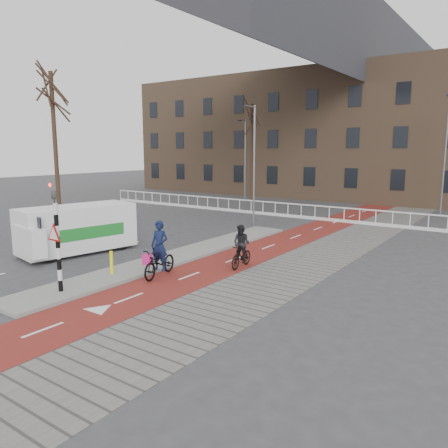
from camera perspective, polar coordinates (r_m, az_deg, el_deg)
The scene contains 16 objects.
ground at distance 16.06m, azimuth -13.35°, elevation -7.44°, with size 120.00×120.00×0.00m, color #38383A.
bike_lane at distance 22.97m, azimuth 8.24°, elevation -2.06°, with size 2.50×60.00×0.01m, color maroon.
sidewalk at distance 21.89m, azimuth 14.80°, elevation -2.88°, with size 3.00×60.00×0.01m, color slate.
curb_island at distance 19.26m, azimuth -5.84°, elevation -4.15°, with size 1.80×16.00×0.12m, color gray.
traffic_signal at distance 14.86m, azimuth -21.02°, elevation -1.32°, with size 0.80×0.80×3.68m.
bollard at distance 16.71m, azimuth -14.48°, elevation -4.87°, with size 0.12×0.12×0.85m, color #FCFD0E.
cyclist_near at distance 16.30m, azimuth -8.39°, elevation -4.41°, with size 1.12×2.13×2.09m.
cyclist_far at distance 17.35m, azimuth 2.29°, elevation -3.41°, with size 0.76×1.60×1.72m.
van at distance 20.85m, azimuth -18.65°, elevation -0.53°, with size 2.91×5.30×2.16m.
railing at distance 32.07m, azimuth 3.55°, elevation 1.93°, with size 28.00×0.10×0.99m.
townhouse_row at distance 44.67m, azimuth 16.35°, elevation 13.43°, with size 46.00×10.00×15.90m.
tree_left at distance 27.25m, azimuth -21.13°, elevation 8.73°, with size 0.24×0.24×8.97m, color black.
tree_mid at distance 39.28m, azimuth 3.61°, elevation 9.17°, with size 0.26×0.26×8.54m, color black.
streetlight_near at distance 26.90m, azimuth 3.95°, elevation 7.51°, with size 0.12×0.12×7.24m, color slate.
streetlight_left at distance 39.52m, azimuth 2.79°, elevation 8.25°, with size 0.12×0.12×7.24m, color slate.
streetlight_right at distance 35.24m, azimuth 26.92°, elevation 7.99°, with size 0.12×0.12×8.43m, color slate.
Camera 1 is at (11.57, -10.11, 4.69)m, focal length 35.00 mm.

